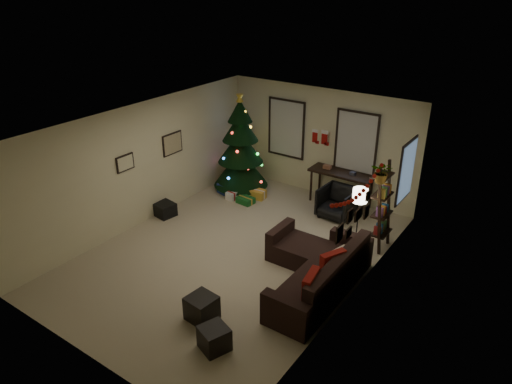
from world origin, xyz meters
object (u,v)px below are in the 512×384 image
christmas_tree (240,150)px  bookshelf (383,209)px  desk (342,176)px  sofa (317,272)px  desk_chair (338,203)px

christmas_tree → bookshelf: (4.04, -0.70, -0.18)m
desk → sofa: bearing=-71.3°
bookshelf → sofa: bearing=-103.4°
christmas_tree → desk_chair: bearing=0.2°
bookshelf → desk: bearing=138.4°
desk → desk_chair: size_ratio=2.12×
christmas_tree → desk_chair: christmas_tree is taller
christmas_tree → desk: bearing=14.8°
christmas_tree → sofa: (3.59, -2.57, -0.80)m
sofa → desk: 3.44m
desk → bookshelf: (1.54, -1.37, 0.15)m
desk_chair → bookshelf: bookshelf is taller
christmas_tree → bookshelf: 4.10m
desk_chair → christmas_tree: bearing=-176.7°
christmas_tree → desk: christmas_tree is taller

